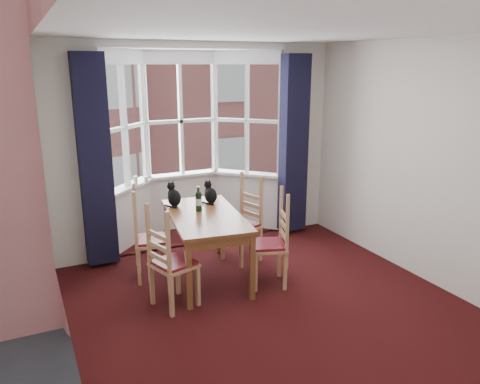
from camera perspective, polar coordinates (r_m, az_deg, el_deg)
floor at (r=5.03m, az=4.75°, el=-14.62°), size 4.50×4.50×0.00m
ceiling at (r=4.37m, az=5.61°, el=19.08°), size 4.50×4.50×0.00m
wall_left at (r=3.91m, az=-20.99°, el=-2.22°), size 0.00×4.50×4.50m
wall_right at (r=5.76m, az=22.56°, el=3.07°), size 0.00×4.50×4.50m
wall_back_pier_left at (r=6.12m, az=-19.67°, el=4.02°), size 0.70×0.12×2.80m
wall_back_pier_right at (r=7.23m, az=7.36°, el=6.43°), size 0.70×0.12×2.80m
bay_window at (r=6.96m, az=-6.51°, el=6.11°), size 2.76×0.94×2.80m
curtain_left at (r=5.98m, az=-17.25°, el=3.49°), size 0.38×0.22×2.60m
curtain_right at (r=6.97m, az=6.55°, el=5.70°), size 0.38×0.22×2.60m
dining_table at (r=5.54m, az=-4.28°, el=-3.64°), size 1.00×1.59×0.80m
chair_left_near at (r=4.98m, az=-8.92°, el=-9.01°), size 0.51×0.52×0.92m
chair_left_far at (r=5.70m, az=-11.58°, el=-5.93°), size 0.49×0.50×0.92m
chair_right_near at (r=5.47m, az=4.40°, el=-6.56°), size 0.52×0.53×0.92m
chair_right_far at (r=6.15m, az=0.78°, el=-3.99°), size 0.51×0.52×0.92m
cat_left at (r=5.85m, az=-8.07°, el=-0.54°), size 0.20×0.25×0.31m
cat_right at (r=5.93m, az=-3.63°, el=-0.26°), size 0.18×0.23×0.29m
wine_bottle at (r=5.60m, az=-5.06°, el=-1.00°), size 0.08×0.08×0.30m
candle_tall at (r=6.69m, az=-12.62°, el=1.37°), size 0.06×0.06×0.13m
candle_short at (r=6.75m, az=-11.39°, el=1.44°), size 0.06×0.06×0.10m
street at (r=37.05m, az=-21.40°, el=1.08°), size 80.00×80.00×0.00m
tenement_building at (r=17.92m, az=-18.77°, el=11.71°), size 18.40×7.80×15.20m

